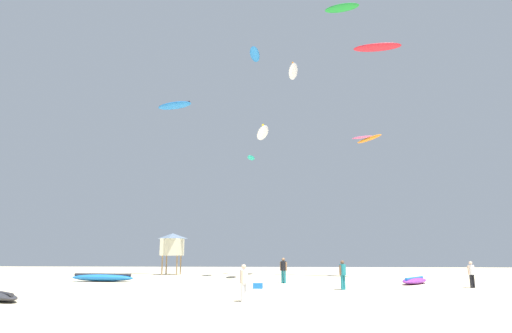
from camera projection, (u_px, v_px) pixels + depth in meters
ground_plane at (204, 319)px, 13.27m from camera, size 120.00×120.00×0.00m
person_foreground at (244, 280)px, 18.27m from camera, size 0.35×0.49×1.55m
person_midground at (343, 272)px, 24.56m from camera, size 0.41×0.42×1.64m
person_left at (283, 268)px, 30.26m from camera, size 0.51×0.40×1.76m
person_right at (471, 272)px, 25.96m from camera, size 0.48×0.35×1.57m
kite_grounded_near at (102, 278)px, 32.07m from camera, size 5.10×2.01×0.64m
kite_grounded_mid at (415, 281)px, 29.36m from camera, size 3.03×3.90×0.48m
kite_grounded_far at (0, 296)px, 18.49m from camera, size 3.26×2.96×0.43m
lifeguard_tower at (172, 244)px, 43.97m from camera, size 2.30×2.30×4.15m
cooler_box at (258, 286)px, 25.26m from camera, size 0.56×0.36×0.32m
kite_aloft_0 at (377, 47)px, 39.96m from camera, size 4.45×1.68×0.57m
kite_aloft_1 at (293, 72)px, 44.00m from camera, size 1.24×3.88×0.92m
kite_aloft_2 at (255, 54)px, 40.83m from camera, size 0.96×3.23×0.42m
kite_aloft_3 at (342, 8)px, 43.18m from camera, size 3.56×1.78×0.71m
kite_aloft_4 at (251, 158)px, 45.82m from camera, size 0.97×2.12×0.43m
kite_aloft_6 at (174, 105)px, 44.93m from camera, size 4.18×2.40×0.69m
kite_aloft_7 at (263, 133)px, 37.82m from camera, size 1.51×4.13×0.88m
kite_aloft_8 at (369, 139)px, 40.30m from camera, size 2.47×3.34×0.56m
kite_aloft_9 at (362, 137)px, 52.13m from camera, size 2.58×1.65×0.29m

